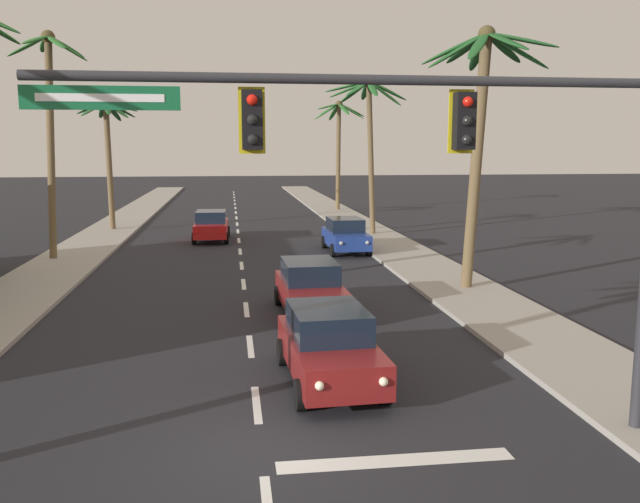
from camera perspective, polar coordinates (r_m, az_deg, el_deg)
name	(u,v)px	position (r m, az deg, el deg)	size (l,w,h in m)	color
ground_plane	(262,453)	(11.98, -4.99, -16.72)	(220.00, 220.00, 0.00)	#232328
sidewalk_right	(404,254)	(32.29, 7.21, -0.24)	(3.20, 110.00, 0.14)	#9E998E
sidewalk_left	(66,262)	(32.07, -20.84, -0.83)	(3.20, 110.00, 0.14)	#9E998E
lane_markings	(251,261)	(30.65, -5.92, -0.84)	(4.28, 86.79, 0.01)	silver
traffic_signal_mast	(471,158)	(11.37, 12.74, 7.78)	(10.44, 0.41, 7.15)	#2D2D33
sedan_lead_at_stop_bar	(329,345)	(14.86, 0.77, -8.00)	(2.11, 4.51, 1.68)	maroon
sedan_third_in_queue	(310,287)	(20.78, -0.84, -3.09)	(2.05, 4.49, 1.68)	maroon
sedan_oncoming_far	(211,225)	(37.62, -9.25, 2.21)	(2.02, 4.48, 1.68)	red
sedan_parked_nearest_kerb	(345,235)	(33.17, 2.19, 1.43)	(2.00, 4.47, 1.68)	navy
palm_left_third	(50,104)	(32.54, -22.03, 11.60)	(3.45, 3.68, 10.22)	brown
palm_left_farthest	(107,133)	(43.17, -17.68, 9.59)	(3.95, 3.79, 8.14)	brown
palm_right_second	(481,106)	(24.60, 13.62, 12.01)	(4.49, 4.70, 9.32)	brown
palm_right_third	(369,115)	(39.09, 4.17, 11.54)	(4.88, 4.83, 9.11)	brown
palm_right_farthest	(339,131)	(54.26, 1.60, 10.25)	(4.38, 4.43, 8.80)	brown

